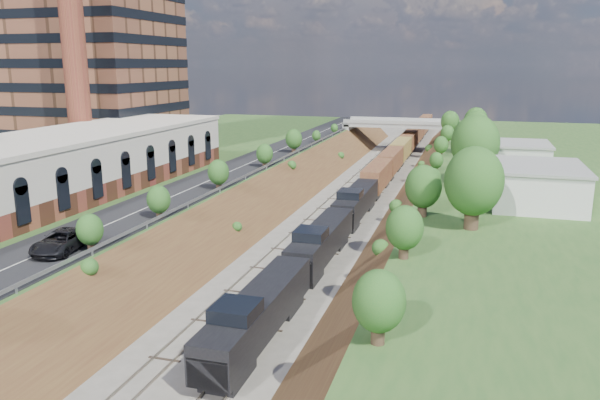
# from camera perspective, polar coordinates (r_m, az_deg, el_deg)

# --- Properties ---
(platform_left) EXTENTS (44.00, 180.00, 5.00)m
(platform_left) POSITION_cam_1_polar(r_m,az_deg,el_deg) (90.46, -17.14, 1.57)
(platform_left) COLOR #305724
(platform_left) RESTS_ON ground
(embankment_left) EXTENTS (10.00, 180.00, 10.00)m
(embankment_left) POSITION_cam_1_polar(r_m,az_deg,el_deg) (81.09, -3.93, -0.97)
(embankment_left) COLOR brown
(embankment_left) RESTS_ON ground
(embankment_right) EXTENTS (10.00, 180.00, 10.00)m
(embankment_right) POSITION_cam_1_polar(r_m,az_deg,el_deg) (76.44, 11.73, -2.09)
(embankment_right) COLOR brown
(embankment_right) RESTS_ON ground
(rail_left_track) EXTENTS (1.58, 180.00, 0.18)m
(rail_left_track) POSITION_cam_1_polar(r_m,az_deg,el_deg) (78.60, 1.82, -1.33)
(rail_left_track) COLOR gray
(rail_left_track) RESTS_ON ground
(rail_right_track) EXTENTS (1.58, 180.00, 0.18)m
(rail_right_track) POSITION_cam_1_polar(r_m,az_deg,el_deg) (77.49, 5.54, -1.59)
(rail_right_track) COLOR gray
(rail_right_track) RESTS_ON ground
(road) EXTENTS (8.00, 180.00, 0.10)m
(road) POSITION_cam_1_polar(r_m,az_deg,el_deg) (81.68, -6.95, 2.70)
(road) COLOR black
(road) RESTS_ON platform_left
(guardrail) EXTENTS (0.10, 171.00, 0.70)m
(guardrail) POSITION_cam_1_polar(r_m,az_deg,el_deg) (79.88, -4.31, 2.88)
(guardrail) COLOR #99999E
(guardrail) RESTS_ON platform_left
(commercial_building) EXTENTS (14.30, 62.30, 7.00)m
(commercial_building) POSITION_cam_1_polar(r_m,az_deg,el_deg) (69.17, -24.01, 2.68)
(commercial_building) COLOR brown
(commercial_building) RESTS_ON platform_left
(smokestack) EXTENTS (3.20, 3.20, 40.00)m
(smokestack) POSITION_cam_1_polar(r_m,az_deg,el_deg) (87.47, -21.36, 15.74)
(smokestack) COLOR brown
(smokestack) RESTS_ON platform_left
(overpass) EXTENTS (24.50, 8.30, 7.40)m
(overpass) POSITION_cam_1_polar(r_m,az_deg,el_deg) (137.46, 9.53, 6.76)
(overpass) COLOR gray
(overpass) RESTS_ON ground
(white_building_near) EXTENTS (9.00, 12.00, 4.00)m
(white_building_near) POSITION_cam_1_polar(r_m,az_deg,el_deg) (67.22, 22.07, 1.27)
(white_building_near) COLOR silver
(white_building_near) RESTS_ON platform_right
(white_building_far) EXTENTS (8.00, 10.00, 3.60)m
(white_building_far) POSITION_cam_1_polar(r_m,az_deg,el_deg) (88.82, 20.49, 3.94)
(white_building_far) COLOR silver
(white_building_far) RESTS_ON platform_right
(tree_right_large) EXTENTS (5.25, 5.25, 7.61)m
(tree_right_large) POSITION_cam_1_polar(r_m,az_deg,el_deg) (54.63, 16.60, 1.70)
(tree_right_large) COLOR #473323
(tree_right_large) RESTS_ON platform_right
(tree_left_crest) EXTENTS (2.45, 2.45, 3.55)m
(tree_left_crest) POSITION_cam_1_polar(r_m,az_deg,el_deg) (45.83, -22.77, -3.94)
(tree_left_crest) COLOR #473323
(tree_left_crest) RESTS_ON platform_left
(freight_train) EXTENTS (2.87, 162.35, 4.55)m
(freight_train) POSITION_cam_1_polar(r_m,az_deg,el_deg) (114.60, 9.32, 4.32)
(freight_train) COLOR black
(freight_train) RESTS_ON ground
(suv) EXTENTS (3.61, 6.41, 1.69)m
(suv) POSITION_cam_1_polar(r_m,az_deg,el_deg) (50.32, -22.23, -3.72)
(suv) COLOR black
(suv) RESTS_ON road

